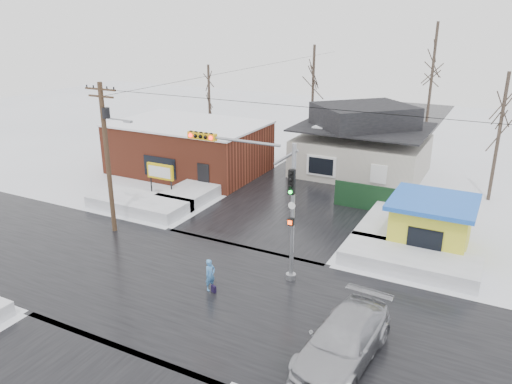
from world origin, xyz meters
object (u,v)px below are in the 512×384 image
at_px(kiosk, 431,223).
at_px(car, 343,341).
at_px(pedestrian, 210,275).
at_px(utility_pole, 107,150).
at_px(marquee_sign, 160,173).
at_px(traffic_signal, 263,189).

relative_size(kiosk, car, 0.79).
bearing_deg(kiosk, pedestrian, -131.30).
xyz_separation_m(kiosk, pedestrian, (-8.53, -9.71, -0.67)).
height_order(utility_pole, marquee_sign, utility_pole).
xyz_separation_m(traffic_signal, pedestrian, (-1.46, -2.68, -3.75)).
bearing_deg(traffic_signal, utility_pole, 177.05).
height_order(utility_pole, car, utility_pole).
xyz_separation_m(kiosk, car, (-1.28, -11.73, -0.62)).
relative_size(utility_pole, kiosk, 1.96).
xyz_separation_m(utility_pole, marquee_sign, (-1.07, 5.99, -3.19)).
relative_size(pedestrian, car, 0.27).
height_order(kiosk, pedestrian, kiosk).
distance_m(utility_pole, kiosk, 18.95).
bearing_deg(kiosk, utility_pole, -159.56).
relative_size(marquee_sign, pedestrian, 1.61).
relative_size(marquee_sign, kiosk, 0.55).
distance_m(utility_pole, pedestrian, 10.40).
bearing_deg(traffic_signal, marquee_sign, 150.28).
bearing_deg(utility_pole, traffic_signal, -2.95).
distance_m(pedestrian, car, 7.53).
bearing_deg(traffic_signal, kiosk, 44.84).
distance_m(traffic_signal, kiosk, 10.43).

